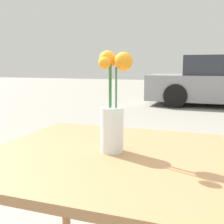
# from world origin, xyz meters

# --- Properties ---
(table_front) EXTENTS (0.95, 0.93, 0.71)m
(table_front) POSITION_xyz_m (0.00, -0.00, 0.62)
(table_front) COLOR #9E7047
(table_front) RESTS_ON ground_plane
(flower_vase) EXTENTS (0.14, 0.12, 0.40)m
(flower_vase) POSITION_xyz_m (0.03, 0.01, 0.86)
(flower_vase) COLOR silver
(flower_vase) RESTS_ON table_front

